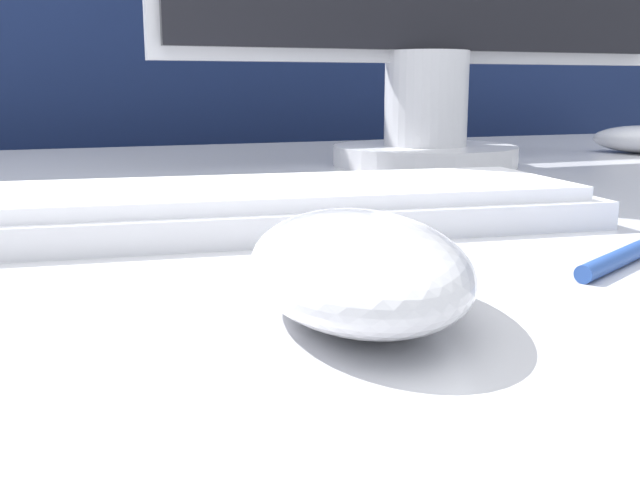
{
  "coord_description": "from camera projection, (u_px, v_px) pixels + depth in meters",
  "views": [
    {
      "loc": [
        -0.15,
        -0.43,
        0.83
      ],
      "look_at": [
        -0.05,
        -0.15,
        0.77
      ],
      "focal_mm": 42.0,
      "sensor_mm": 36.0,
      "label": 1
    }
  ],
  "objects": [
    {
      "name": "partition_panel",
      "position": [
        148.0,
        173.0,
        1.14
      ],
      "size": [
        5.0,
        0.03,
        1.41
      ],
      "color": "navy",
      "rests_on": "ground_plane"
    },
    {
      "name": "keyboard",
      "position": [
        245.0,
        207.0,
        0.43
      ],
      "size": [
        0.42,
        0.17,
        0.02
      ],
      "rotation": [
        0.0,
        0.0,
        -0.11
      ],
      "color": "white",
      "rests_on": "desk"
    },
    {
      "name": "computer_mouse_near",
      "position": [
        358.0,
        265.0,
        0.26
      ],
      "size": [
        0.1,
        0.14,
        0.04
      ],
      "rotation": [
        0.0,
        0.0,
        -0.21
      ],
      "color": "silver",
      "rests_on": "desk"
    }
  ]
}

